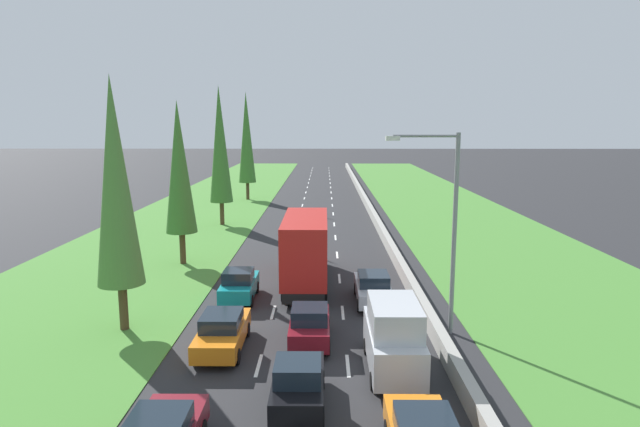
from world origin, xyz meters
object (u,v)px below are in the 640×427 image
(teal_hatchback_left_lane, at_px, (239,285))
(silver_sedan_right_lane, at_px, (373,288))
(red_box_truck_centre_lane, at_px, (306,248))
(poplar_tree_fourth, at_px, (220,145))
(poplar_tree_fifth, at_px, (247,138))
(orange_sedan_left_lane, at_px, (222,331))
(street_light_mast, at_px, (447,219))
(poplar_tree_third, at_px, (179,168))
(silver_van_right_lane, at_px, (393,337))
(maroon_hatchback_centre_lane, at_px, (310,325))
(poplar_tree_second, at_px, (116,183))
(black_hatchback_centre_lane, at_px, (298,383))

(teal_hatchback_left_lane, xyz_separation_m, silver_sedan_right_lane, (7.14, -0.40, -0.02))
(teal_hatchback_left_lane, distance_m, red_box_truck_centre_lane, 4.70)
(poplar_tree_fourth, bearing_deg, teal_hatchback_left_lane, -76.96)
(poplar_tree_fifth, bearing_deg, red_box_truck_centre_lane, -76.64)
(orange_sedan_left_lane, xyz_separation_m, street_light_mast, (9.62, 1.94, 4.42))
(teal_hatchback_left_lane, bearing_deg, orange_sedan_left_lane, -87.18)
(poplar_tree_fifth, bearing_deg, street_light_mast, -70.92)
(poplar_tree_third, bearing_deg, silver_sedan_right_lane, -33.05)
(silver_van_right_lane, relative_size, silver_sedan_right_lane, 1.09)
(maroon_hatchback_centre_lane, bearing_deg, poplar_tree_fourth, 108.08)
(orange_sedan_left_lane, distance_m, maroon_hatchback_centre_lane, 3.69)
(poplar_tree_second, height_order, street_light_mast, poplar_tree_second)
(poplar_tree_third, distance_m, poplar_tree_fifth, 31.34)
(black_hatchback_centre_lane, height_order, street_light_mast, street_light_mast)
(teal_hatchback_left_lane, relative_size, silver_sedan_right_lane, 0.87)
(black_hatchback_centre_lane, xyz_separation_m, poplar_tree_second, (-8.33, 6.75, 5.96))
(poplar_tree_fourth, relative_size, poplar_tree_fifth, 0.97)
(poplar_tree_third, bearing_deg, street_light_mast, -38.81)
(street_light_mast, bearing_deg, poplar_tree_fourth, 119.69)
(red_box_truck_centre_lane, relative_size, poplar_tree_fourth, 0.73)
(maroon_hatchback_centre_lane, bearing_deg, orange_sedan_left_lane, -169.10)
(poplar_tree_fourth, bearing_deg, poplar_tree_fifth, 90.03)
(poplar_tree_fifth, bearing_deg, orange_sedan_left_lane, -83.24)
(teal_hatchback_left_lane, xyz_separation_m, poplar_tree_fifth, (-5.05, 38.82, 6.86))
(silver_sedan_right_lane, bearing_deg, poplar_tree_third, 146.95)
(black_hatchback_centre_lane, xyz_separation_m, silver_van_right_lane, (3.48, 2.65, 0.56))
(orange_sedan_left_lane, distance_m, street_light_mast, 10.76)
(orange_sedan_left_lane, xyz_separation_m, black_hatchback_centre_lane, (3.39, -4.56, 0.02))
(black_hatchback_centre_lane, xyz_separation_m, red_box_truck_centre_lane, (-0.21, 13.85, 1.35))
(orange_sedan_left_lane, distance_m, poplar_tree_fifth, 46.11)
(maroon_hatchback_centre_lane, height_order, street_light_mast, street_light_mast)
(poplar_tree_third, xyz_separation_m, street_light_mast, (14.94, -12.02, -1.28))
(teal_hatchback_left_lane, distance_m, poplar_tree_fourth, 23.30)
(teal_hatchback_left_lane, xyz_separation_m, poplar_tree_second, (-4.63, -4.27, 5.96))
(poplar_tree_second, distance_m, poplar_tree_fourth, 26.03)
(black_hatchback_centre_lane, relative_size, maroon_hatchback_centre_lane, 1.00)
(red_box_truck_centre_lane, relative_size, street_light_mast, 1.04)
(orange_sedan_left_lane, xyz_separation_m, maroon_hatchback_centre_lane, (3.62, 0.70, 0.02))
(orange_sedan_left_lane, bearing_deg, street_light_mast, 11.40)
(poplar_tree_third, distance_m, poplar_tree_fourth, 14.29)
(black_hatchback_centre_lane, bearing_deg, maroon_hatchback_centre_lane, 87.43)
(red_box_truck_centre_lane, xyz_separation_m, silver_sedan_right_lane, (3.64, -3.23, -1.37))
(red_box_truck_centre_lane, distance_m, silver_sedan_right_lane, 5.06)
(poplar_tree_third, relative_size, street_light_mast, 1.21)
(silver_sedan_right_lane, distance_m, poplar_tree_second, 13.76)
(red_box_truck_centre_lane, relative_size, poplar_tree_second, 0.82)
(red_box_truck_centre_lane, distance_m, poplar_tree_second, 11.74)
(red_box_truck_centre_lane, height_order, poplar_tree_third, poplar_tree_third)
(teal_hatchback_left_lane, distance_m, silver_sedan_right_lane, 7.15)
(teal_hatchback_left_lane, height_order, poplar_tree_fourth, poplar_tree_fourth)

